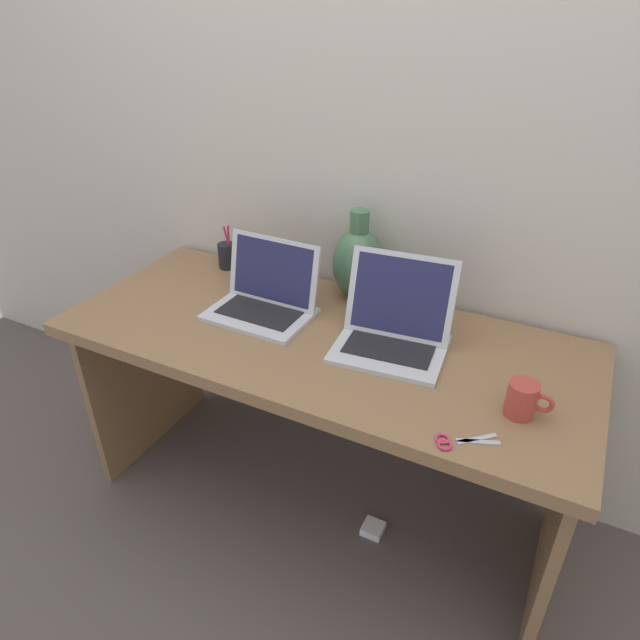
# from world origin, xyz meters

# --- Properties ---
(ground_plane) EXTENTS (6.00, 6.00, 0.00)m
(ground_plane) POSITION_xyz_m (0.00, 0.00, 0.00)
(ground_plane) COLOR #564C47
(back_wall) EXTENTS (4.40, 0.04, 2.40)m
(back_wall) POSITION_xyz_m (0.00, 0.37, 1.20)
(back_wall) COLOR beige
(back_wall) RESTS_ON ground
(desk) EXTENTS (1.59, 0.67, 0.71)m
(desk) POSITION_xyz_m (0.00, 0.00, 0.57)
(desk) COLOR olive
(desk) RESTS_ON ground
(laptop_left) EXTENTS (0.32, 0.24, 0.23)m
(laptop_left) POSITION_xyz_m (-0.22, 0.05, 0.77)
(laptop_left) COLOR silver
(laptop_left) RESTS_ON desk
(laptop_right) EXTENTS (0.33, 0.29, 0.25)m
(laptop_right) POSITION_xyz_m (0.21, 0.05, 0.78)
(laptop_right) COLOR silver
(laptop_right) RESTS_ON desk
(green_vase) EXTENTS (0.17, 0.17, 0.30)m
(green_vase) POSITION_xyz_m (0.00, 0.27, 0.84)
(green_vase) COLOR #47704C
(green_vase) RESTS_ON desk
(coffee_mug) EXTENTS (0.11, 0.07, 0.09)m
(coffee_mug) POSITION_xyz_m (0.60, -0.10, 0.76)
(coffee_mug) COLOR #B23D33
(coffee_mug) RESTS_ON desk
(pen_cup) EXTENTS (0.06, 0.06, 0.17)m
(pen_cup) POSITION_xyz_m (-0.51, 0.26, 0.76)
(pen_cup) COLOR black
(pen_cup) RESTS_ON desk
(scissors) EXTENTS (0.14, 0.11, 0.01)m
(scissors) POSITION_xyz_m (0.48, -0.27, 0.72)
(scissors) COLOR #B7B7BC
(scissors) RESTS_ON desk
(power_brick) EXTENTS (0.07, 0.07, 0.03)m
(power_brick) POSITION_xyz_m (0.23, -0.04, 0.01)
(power_brick) COLOR white
(power_brick) RESTS_ON ground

